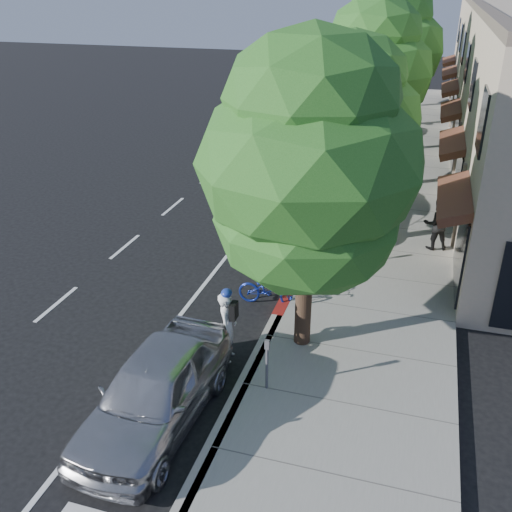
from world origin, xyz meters
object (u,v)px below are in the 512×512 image
at_px(street_tree_4, 395,47).
at_px(silver_suv, 310,204).
at_px(street_tree_1, 349,122).
at_px(dark_suv_far, 340,109).
at_px(street_tree_2, 372,75).
at_px(white_pickup, 358,126).
at_px(bicycle, 270,290).
at_px(near_car_a, 155,390).
at_px(street_tree_0, 309,168).
at_px(street_tree_3, 386,52).
at_px(street_tree_5, 401,46).
at_px(pedestrian, 436,224).
at_px(cyclist, 228,327).
at_px(dark_sedan, 327,172).

bearing_deg(street_tree_4, silver_suv, -94.85).
height_order(street_tree_1, dark_suv_far, street_tree_1).
height_order(street_tree_2, silver_suv, street_tree_2).
bearing_deg(white_pickup, street_tree_4, 68.28).
distance_m(bicycle, white_pickup, 18.91).
bearing_deg(near_car_a, street_tree_0, 59.26).
relative_size(street_tree_3, dark_suv_far, 1.79).
bearing_deg(street_tree_0, white_pickup, 93.88).
relative_size(street_tree_0, street_tree_5, 1.12).
relative_size(bicycle, near_car_a, 0.39).
bearing_deg(white_pickup, street_tree_3, -61.10).
xyz_separation_m(street_tree_5, pedestrian, (3.03, -23.42, -3.14)).
xyz_separation_m(street_tree_0, pedestrian, (3.03, 6.58, -3.58)).
bearing_deg(street_tree_5, cyclist, -92.95).
xyz_separation_m(street_tree_1, street_tree_3, (-0.00, 12.00, 0.80)).
relative_size(near_car_a, pedestrian, 2.63).
xyz_separation_m(street_tree_3, dark_sedan, (-1.54, -6.25, -4.30)).
relative_size(silver_suv, dark_sedan, 1.36).
distance_m(street_tree_2, street_tree_4, 12.00).
height_order(dark_sedan, white_pickup, white_pickup).
height_order(street_tree_1, street_tree_5, street_tree_1).
relative_size(street_tree_3, cyclist, 4.70).
distance_m(street_tree_5, cyclist, 31.21).
bearing_deg(street_tree_3, street_tree_5, 90.00).
relative_size(cyclist, near_car_a, 0.38).
relative_size(street_tree_5, dark_suv_far, 1.45).
distance_m(street_tree_0, dark_sedan, 12.45).
xyz_separation_m(dark_suv_far, pedestrian, (6.13, -18.32, 0.24)).
distance_m(street_tree_3, dark_suv_far, 8.70).
distance_m(street_tree_5, silver_suv, 22.78).
xyz_separation_m(street_tree_0, dark_suv_far, (-3.10, 24.90, -3.82)).
relative_size(street_tree_3, dark_sedan, 1.73).
bearing_deg(silver_suv, street_tree_1, -44.62).
bearing_deg(street_tree_4, bicycle, -93.34).
distance_m(street_tree_3, bicycle, 16.98).
xyz_separation_m(bicycle, pedestrian, (4.33, 4.88, 0.56)).
bearing_deg(street_tree_1, street_tree_2, 90.00).
relative_size(cyclist, bicycle, 0.98).
bearing_deg(street_tree_2, street_tree_5, 90.00).
distance_m(street_tree_0, bicycle, 4.66).
bearing_deg(bicycle, street_tree_0, -143.57).
distance_m(cyclist, silver_suv, 8.50).
height_order(street_tree_1, dark_sedan, street_tree_1).
distance_m(street_tree_2, near_car_a, 16.18).
bearing_deg(pedestrian, street_tree_1, -5.78).
xyz_separation_m(dark_sedan, dark_suv_far, (-1.56, 13.16, -0.00)).
bearing_deg(white_pickup, pedestrian, -71.71).
height_order(bicycle, white_pickup, white_pickup).
bearing_deg(cyclist, dark_suv_far, -3.28).
height_order(street_tree_4, white_pickup, street_tree_4).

